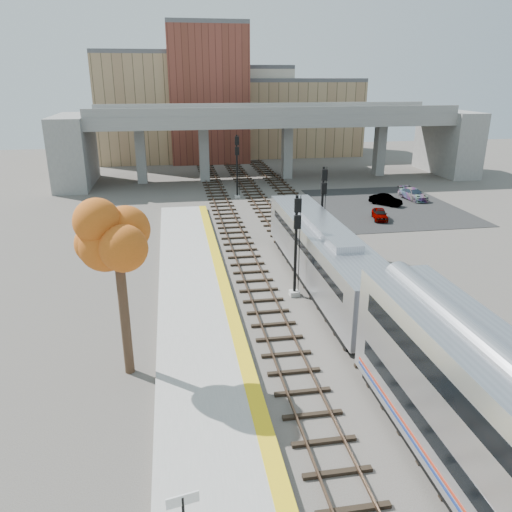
{
  "coord_description": "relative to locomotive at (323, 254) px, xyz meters",
  "views": [
    {
      "loc": [
        -8.27,
        -20.29,
        13.01
      ],
      "look_at": [
        -3.41,
        8.29,
        2.5
      ],
      "focal_mm": 35.0,
      "sensor_mm": 36.0,
      "label": 1
    }
  ],
  "objects": [
    {
      "name": "ground",
      "position": [
        -1.0,
        -8.57,
        -2.28
      ],
      "size": [
        160.0,
        160.0,
        0.0
      ],
      "primitive_type": "plane",
      "color": "#47423D",
      "rests_on": "ground"
    },
    {
      "name": "platform",
      "position": [
        -8.25,
        -8.57,
        -2.1
      ],
      "size": [
        4.5,
        60.0,
        0.35
      ],
      "primitive_type": "cube",
      "color": "#9E9E99",
      "rests_on": "ground"
    },
    {
      "name": "yellow_strip",
      "position": [
        -6.35,
        -8.57,
        -1.92
      ],
      "size": [
        0.7,
        60.0,
        0.01
      ],
      "primitive_type": "cube",
      "color": "yellow",
      "rests_on": "platform"
    },
    {
      "name": "tracks",
      "position": [
        -0.07,
        3.93,
        -2.2
      ],
      "size": [
        10.7,
        95.0,
        0.25
      ],
      "color": "black",
      "rests_on": "ground"
    },
    {
      "name": "overpass",
      "position": [
        3.92,
        36.43,
        3.53
      ],
      "size": [
        54.0,
        12.0,
        9.5
      ],
      "color": "slate",
      "rests_on": "ground"
    },
    {
      "name": "buildings_far",
      "position": [
        0.26,
        58.0,
        5.6
      ],
      "size": [
        43.0,
        21.0,
        20.6
      ],
      "color": "#9C815A",
      "rests_on": "ground"
    },
    {
      "name": "parking_lot",
      "position": [
        13.0,
        19.43,
        -2.26
      ],
      "size": [
        14.0,
        18.0,
        0.04
      ],
      "primitive_type": "cube",
      "color": "black",
      "rests_on": "ground"
    },
    {
      "name": "locomotive",
      "position": [
        0.0,
        0.0,
        0.0
      ],
      "size": [
        3.02,
        19.05,
        4.1
      ],
      "color": "#A8AAB2",
      "rests_on": "ground"
    },
    {
      "name": "signal_mast_near",
      "position": [
        -2.1,
        -1.12,
        0.78
      ],
      "size": [
        0.6,
        0.64,
        6.41
      ],
      "color": "#9E9E99",
      "rests_on": "ground"
    },
    {
      "name": "signal_mast_mid",
      "position": [
        2.0,
        7.03,
        0.9
      ],
      "size": [
        0.6,
        0.64,
        6.58
      ],
      "color": "#9E9E99",
      "rests_on": "ground"
    },
    {
      "name": "signal_mast_far",
      "position": [
        -2.1,
        25.84,
        1.16
      ],
      "size": [
        0.6,
        0.64,
        6.96
      ],
      "color": "#9E9E99",
      "rests_on": "ground"
    },
    {
      "name": "tree",
      "position": [
        -11.71,
        -8.12,
        4.44
      ],
      "size": [
        3.6,
        3.6,
        9.06
      ],
      "color": "#382619",
      "rests_on": "ground"
    },
    {
      "name": "car_a",
      "position": [
        10.1,
        14.57,
        -1.7
      ],
      "size": [
        2.0,
        3.36,
        1.07
      ],
      "primitive_type": "imported",
      "rotation": [
        0.0,
        0.0,
        -0.25
      ],
      "color": "#99999E",
      "rests_on": "parking_lot"
    },
    {
      "name": "car_b",
      "position": [
        12.98,
        19.85,
        -1.67
      ],
      "size": [
        3.11,
        3.4,
        1.13
      ],
      "primitive_type": "imported",
      "rotation": [
        0.0,
        0.0,
        0.69
      ],
      "color": "#99999E",
      "rests_on": "parking_lot"
    },
    {
      "name": "car_c",
      "position": [
        17.02,
        21.71,
        -1.63
      ],
      "size": [
        2.32,
        4.4,
        1.22
      ],
      "primitive_type": "imported",
      "rotation": [
        0.0,
        0.0,
        0.15
      ],
      "color": "#99999E",
      "rests_on": "parking_lot"
    }
  ]
}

